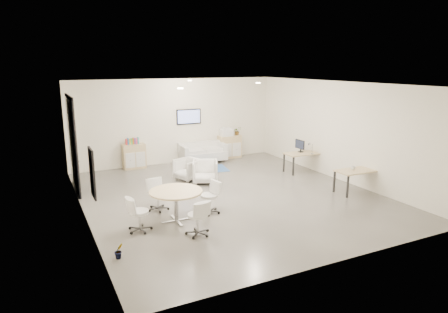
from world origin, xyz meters
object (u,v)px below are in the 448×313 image
armchair_right (205,171)px  desk_front (357,172)px  loveseat (203,153)px  armchair_left (188,168)px  desk_rear (303,155)px  round_table (176,194)px  sideboard_left (134,156)px  sideboard_right (230,147)px

armchair_right → desk_front: armchair_right is taller
loveseat → armchair_left: bearing=-121.0°
desk_rear → round_table: 6.05m
sideboard_left → loveseat: bearing=-4.5°
sideboard_left → sideboard_right: size_ratio=0.99×
armchair_left → round_table: 3.60m
desk_rear → desk_front: bearing=-87.0°
sideboard_left → loveseat: sideboard_left is taller
desk_rear → round_table: (-5.56, -2.38, 0.08)m
sideboard_right → desk_rear: (1.35, -3.06, 0.16)m
loveseat → armchair_right: (-1.02, -2.59, 0.05)m
sideboard_left → desk_rear: bearing=-30.3°
armchair_left → desk_front: bearing=29.1°
desk_front → round_table: (-5.58, 0.21, 0.09)m
loveseat → round_table: 6.02m
armchair_left → round_table: bearing=-46.1°
round_table → loveseat: bearing=60.8°
desk_front → armchair_right: bearing=143.2°
armchair_left → round_table: size_ratio=0.60×
sideboard_left → armchair_left: bearing=-60.7°
sideboard_left → armchair_right: 3.22m
armchair_left → loveseat: bearing=125.3°
sideboard_right → round_table: 6.88m
loveseat → armchair_left: armchair_left is taller
sideboard_right → armchair_left: bearing=-140.2°
sideboard_right → desk_front: (1.37, -5.64, 0.16)m
desk_rear → sideboard_right: bearing=116.5°
desk_rear → loveseat: bearing=135.2°
armchair_right → desk_front: bearing=-14.4°
sideboard_right → desk_rear: bearing=-66.2°
loveseat → armchair_right: size_ratio=2.24×
loveseat → round_table: size_ratio=1.40×
sideboard_left → armchair_right: sideboard_left is taller
loveseat → desk_rear: bearing=-44.1°
sideboard_right → round_table: bearing=-127.7°
sideboard_right → sideboard_left: bearing=179.8°
round_table → sideboard_right: bearing=52.3°
armchair_left → desk_rear: 4.10m
armchair_right → armchair_left: bearing=145.1°
desk_rear → armchair_left: bearing=170.6°
armchair_right → round_table: (-1.91, -2.65, 0.30)m
sideboard_right → armchair_left: size_ratio=1.19×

